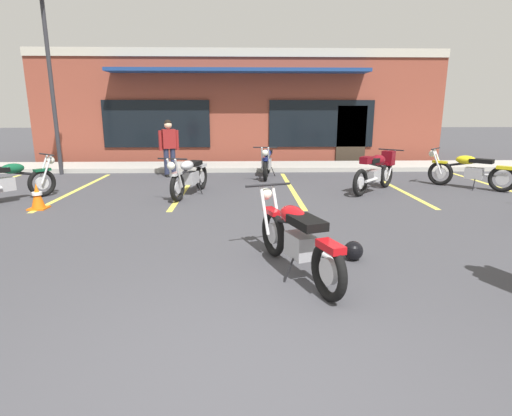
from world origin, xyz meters
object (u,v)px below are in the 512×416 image
Objects in this scene: motorcycle_silver_naked at (470,170)px; person_in_black_shirt at (169,145)px; helmet_on_pavement at (353,251)px; parking_lot_lamp_post at (47,61)px; traffic_cone at (37,196)px; motorcycle_orange_scrambler at (377,170)px; motorcycle_green_cafe_racer at (267,162)px; motorcycle_foreground_classic at (297,238)px; motorcycle_red_sportbike at (8,181)px; motorcycle_blue_standard at (189,176)px.

person_in_black_shirt reaches higher than motorcycle_silver_naked.
person_in_black_shirt is 6.44× the size of helmet_on_pavement.
motorcycle_silver_naked is 0.33× the size of parking_lot_lamp_post.
person_in_black_shirt is 3.16× the size of traffic_cone.
motorcycle_green_cafe_racer is at bearing 139.29° from motorcycle_orange_scrambler.
traffic_cone is at bearing 143.88° from motorcycle_foreground_classic.
traffic_cone is (-1.97, -4.05, -0.69)m from person_in_black_shirt.
traffic_cone is 0.10× the size of parking_lot_lamp_post.
motorcycle_orange_scrambler is 5.03m from helmet_on_pavement.
motorcycle_red_sportbike is 6.74× the size of helmet_on_pavement.
parking_lot_lamp_post is at bearing 174.51° from motorcycle_green_cafe_racer.
person_in_black_shirt is 0.32× the size of parking_lot_lamp_post.
motorcycle_red_sportbike is at bearing 150.34° from helmet_on_pavement.
motorcycle_green_cafe_racer is 2.95m from person_in_black_shirt.
helmet_on_pavement is (2.72, -4.31, -0.33)m from motorcycle_blue_standard.
motorcycle_blue_standard is (-1.89, 4.76, 0.00)m from motorcycle_foreground_classic.
parking_lot_lamp_post is (-4.39, 3.19, 2.88)m from motorcycle_blue_standard.
motorcycle_orange_scrambler is at bearing -40.71° from motorcycle_green_cafe_racer.
motorcycle_blue_standard is 3.90× the size of traffic_cone.
motorcycle_silver_naked and motorcycle_green_cafe_racer have the same top height.
motorcycle_silver_naked reaches higher than traffic_cone.
motorcycle_foreground_classic is at bearing -51.66° from parking_lot_lamp_post.
parking_lot_lamp_post is at bearing 167.42° from motorcycle_silver_naked.
motorcycle_silver_naked is 12.02m from parking_lot_lamp_post.
motorcycle_green_cafe_racer is 7.00m from parking_lot_lamp_post.
motorcycle_silver_naked is at bearing 6.27° from motorcycle_orange_scrambler.
motorcycle_silver_naked is at bearing 10.85° from traffic_cone.
helmet_on_pavement is (-4.29, -4.95, -0.33)m from motorcycle_silver_naked.
motorcycle_red_sportbike and motorcycle_silver_naked have the same top height.
parking_lot_lamp_post is (-3.45, 0.40, 2.39)m from person_in_black_shirt.
helmet_on_pavement is at bearing -83.71° from motorcycle_green_cafe_racer.
motorcycle_green_cafe_racer is (5.78, 3.16, 0.00)m from motorcycle_red_sportbike.
motorcycle_red_sportbike reaches higher than traffic_cone.
motorcycle_foreground_classic is 7.81× the size of helmet_on_pavement.
person_in_black_shirt reaches higher than motorcycle_orange_scrambler.
motorcycle_blue_standard is 0.40× the size of parking_lot_lamp_post.
parking_lot_lamp_post is (-7.11, 7.49, 3.21)m from helmet_on_pavement.
motorcycle_blue_standard is at bearing -174.75° from motorcycle_silver_naked.
helmet_on_pavement is at bearing -62.74° from person_in_black_shirt.
motorcycle_blue_standard reaches higher than helmet_on_pavement.
motorcycle_silver_naked reaches higher than helmet_on_pavement.
motorcycle_red_sportbike is at bearing -173.47° from motorcycle_orange_scrambler.
motorcycle_foreground_classic is at bearing -151.50° from helmet_on_pavement.
motorcycle_orange_scrambler is at bearing 12.35° from traffic_cone.
traffic_cone is at bearing -156.66° from motorcycle_blue_standard.
motorcycle_foreground_classic is at bearing -69.46° from person_in_black_shirt.
motorcycle_silver_naked is at bearing 5.25° from motorcycle_blue_standard.
motorcycle_foreground_classic is at bearing -68.35° from motorcycle_blue_standard.
motorcycle_red_sportbike is 6.59m from motorcycle_green_cafe_racer.
motorcycle_red_sportbike is at bearing -151.33° from motorcycle_green_cafe_racer.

